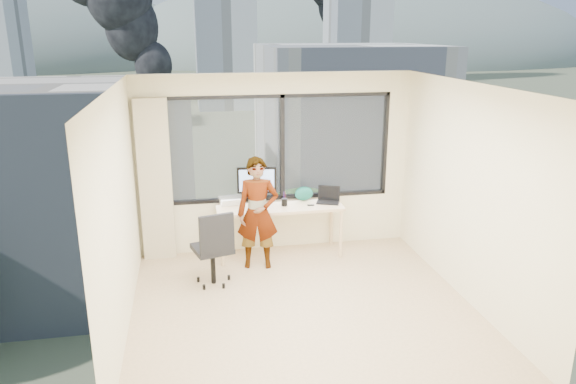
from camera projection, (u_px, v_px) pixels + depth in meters
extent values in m
cube|color=#D0AF87|center=(304.00, 309.00, 6.39)|extent=(4.00, 4.00, 0.01)
cube|color=white|center=(306.00, 87.00, 5.64)|extent=(4.00, 4.00, 0.01)
cube|color=beige|center=(360.00, 284.00, 4.13)|extent=(4.00, 0.01, 2.60)
cube|color=beige|center=(119.00, 215.00, 5.66)|extent=(0.01, 4.00, 2.60)
cube|color=beige|center=(470.00, 195.00, 6.37)|extent=(0.01, 4.00, 2.60)
cube|color=beige|center=(155.00, 181.00, 7.52)|extent=(0.45, 0.14, 2.30)
cube|color=beige|center=(280.00, 230.00, 7.84)|extent=(1.80, 0.60, 0.75)
imported|color=#2D2D33|center=(258.00, 213.00, 7.33)|extent=(0.62, 0.45, 1.55)
cube|color=white|center=(231.00, 200.00, 7.84)|extent=(0.37, 0.32, 0.08)
cube|color=black|center=(311.00, 205.00, 7.74)|extent=(0.10, 0.06, 0.01)
cylinder|color=black|center=(284.00, 202.00, 7.72)|extent=(0.09, 0.09, 0.11)
ellipsoid|color=#0D4F3E|center=(304.00, 194.00, 7.95)|extent=(0.27, 0.14, 0.21)
cube|color=#515B3D|center=(192.00, 108.00, 123.35)|extent=(400.00, 400.00, 0.04)
cube|color=beige|center=(70.00, 193.00, 35.05)|extent=(16.00, 12.00, 14.00)
cube|color=white|center=(346.00, 142.00, 46.00)|extent=(14.00, 13.00, 16.00)
cube|color=silver|center=(225.00, 40.00, 120.43)|extent=(13.00, 13.00, 30.00)
cube|color=silver|center=(356.00, 46.00, 146.38)|extent=(15.00, 15.00, 26.00)
ellipsoid|color=slate|center=(352.00, 59.00, 329.23)|extent=(300.00, 220.00, 96.00)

